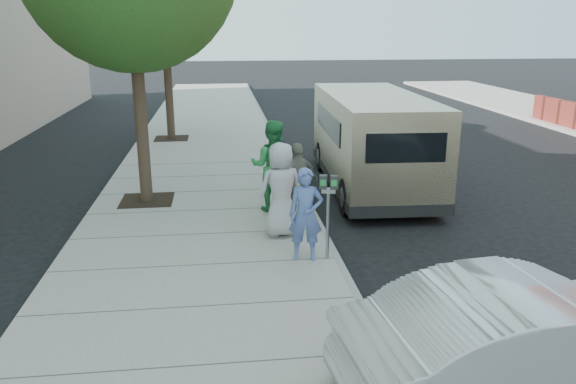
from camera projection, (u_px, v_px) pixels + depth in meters
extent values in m
plane|color=black|center=(251.00, 239.00, 11.20)|extent=(120.00, 120.00, 0.00)
cube|color=gray|center=(200.00, 237.00, 11.06)|extent=(5.00, 60.00, 0.15)
cube|color=gray|center=(322.00, 232.00, 11.34)|extent=(0.12, 60.00, 0.16)
cube|color=black|center=(147.00, 200.00, 13.17)|extent=(1.20, 1.20, 0.01)
cylinder|color=#38281E|center=(141.00, 116.00, 12.60)|extent=(0.28, 0.28, 3.96)
cube|color=black|center=(172.00, 138.00, 20.40)|extent=(1.20, 1.20, 0.01)
cylinder|color=#38281E|center=(169.00, 90.00, 19.90)|extent=(0.28, 0.28, 3.52)
sphere|color=#1C4E1A|center=(164.00, 6.00, 19.10)|extent=(3.80, 3.80, 3.80)
cylinder|color=gray|center=(328.00, 226.00, 9.70)|extent=(0.06, 0.06, 1.20)
cube|color=gray|center=(328.00, 191.00, 9.52)|extent=(0.24, 0.12, 0.09)
cube|color=#2D2D30|center=(323.00, 182.00, 9.48)|extent=(0.15, 0.13, 0.24)
cube|color=#2D2D30|center=(334.00, 182.00, 9.46)|extent=(0.15, 0.13, 0.24)
cube|color=#C6B48E|center=(372.00, 138.00, 14.28)|extent=(2.46, 6.07, 2.20)
cube|color=#C6B48E|center=(348.00, 135.00, 17.56)|extent=(2.06, 0.69, 0.94)
cube|color=black|center=(406.00, 148.00, 11.30)|extent=(1.66, 0.09, 0.61)
cylinder|color=black|center=(323.00, 157.00, 16.35)|extent=(0.32, 0.85, 0.84)
cylinder|color=black|center=(388.00, 155.00, 16.50)|extent=(0.32, 0.85, 0.84)
cylinder|color=black|center=(348.00, 197.00, 12.47)|extent=(0.32, 0.85, 0.84)
cylinder|color=black|center=(434.00, 195.00, 12.62)|extent=(0.32, 0.85, 0.84)
imported|color=silver|center=(538.00, 344.00, 6.15)|extent=(4.59, 2.03, 1.47)
imported|color=#516BAD|center=(306.00, 214.00, 9.65)|extent=(0.64, 0.47, 1.63)
imported|color=#2E8D4B|center=(272.00, 166.00, 12.21)|extent=(1.13, 0.98, 2.00)
imported|color=#B0B0B3|center=(281.00, 190.00, 10.73)|extent=(1.01, 0.79, 1.84)
imported|color=slate|center=(298.00, 182.00, 11.58)|extent=(1.05, 0.80, 1.66)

